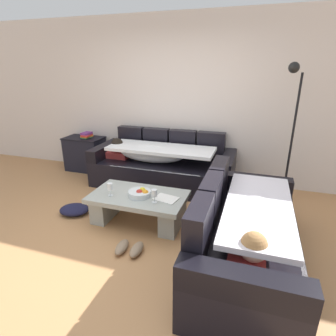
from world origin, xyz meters
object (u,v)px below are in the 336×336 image
coffee_table (138,205)px  fruit_bowl (140,193)px  side_cabinet (85,154)px  wine_glass_near_left (110,187)px  book_stack_on_cabinet (87,135)px  wine_glass_near_right (154,194)px  couch_along_wall (161,166)px  pair_of_shoes (129,248)px  couch_near_window (245,236)px  floor_lamp (290,127)px  crumpled_garment (75,210)px  open_magazine (166,199)px

coffee_table → fruit_bowl: size_ratio=4.29×
coffee_table → side_cabinet: size_ratio=1.67×
wine_glass_near_left → book_stack_on_cabinet: size_ratio=0.71×
wine_glass_near_right → side_cabinet: 2.58m
couch_along_wall → book_stack_on_cabinet: bearing=171.9°
fruit_bowl → pair_of_shoes: 0.71m
side_cabinet → wine_glass_near_left: bearing=-47.7°
wine_glass_near_left → pair_of_shoes: bearing=-45.8°
couch_near_window → side_cabinet: size_ratio=2.75×
couch_near_window → floor_lamp: size_ratio=1.01×
crumpled_garment → side_cabinet: bearing=118.6°
floor_lamp → open_magazine: bearing=-138.3°
couch_along_wall → side_cabinet: bearing=172.1°
coffee_table → open_magazine: open_magazine is taller
book_stack_on_cabinet → pair_of_shoes: bearing=-48.3°
fruit_bowl → open_magazine: bearing=4.4°
side_cabinet → book_stack_on_cabinet: bearing=-5.0°
wine_glass_near_right → pair_of_shoes: size_ratio=0.54×
pair_of_shoes → crumpled_garment: 1.20m
couch_along_wall → wine_glass_near_left: couch_along_wall is taller
couch_near_window → side_cabinet: (-3.09, 1.88, -0.02)m
wine_glass_near_left → open_magazine: 0.71m
coffee_table → crumpled_garment: size_ratio=3.00×
fruit_bowl → wine_glass_near_left: size_ratio=1.69×
side_cabinet → wine_glass_near_right: bearing=-38.0°
floor_lamp → pair_of_shoes: floor_lamp is taller
couch_along_wall → fruit_bowl: couch_along_wall is taller
book_stack_on_cabinet → pair_of_shoes: book_stack_on_cabinet is taller
fruit_bowl → side_cabinet: side_cabinet is taller
couch_along_wall → couch_near_window: bearing=-48.6°
fruit_bowl → crumpled_garment: 1.03m
couch_near_window → fruit_bowl: size_ratio=7.06×
wine_glass_near_left → floor_lamp: size_ratio=0.09×
floor_lamp → pair_of_shoes: 2.67m
fruit_bowl → book_stack_on_cabinet: 2.28m
side_cabinet → book_stack_on_cabinet: size_ratio=3.10×
side_cabinet → open_magazine: bearing=-34.4°
couch_near_window → wine_glass_near_right: size_ratio=11.91×
wine_glass_near_right → pair_of_shoes: 0.67m
coffee_table → crumpled_garment: coffee_table is taller
wine_glass_near_left → pair_of_shoes: (0.47, -0.49, -0.45)m
couch_along_wall → floor_lamp: (1.89, 0.01, 0.78)m
couch_along_wall → pair_of_shoes: (0.29, -1.84, -0.29)m
couch_along_wall → open_magazine: (0.50, -1.23, 0.05)m
couch_near_window → wine_glass_near_right: 1.12m
floor_lamp → pair_of_shoes: bearing=-130.9°
couch_near_window → wine_glass_near_left: (-1.65, 0.31, 0.16)m
couch_along_wall → pair_of_shoes: bearing=-81.1°
wine_glass_near_left → couch_along_wall: bearing=82.2°
couch_near_window → crumpled_garment: 2.29m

